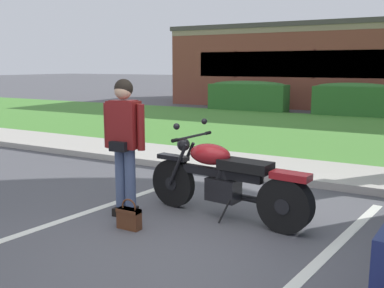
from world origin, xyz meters
name	(u,v)px	position (x,y,z in m)	size (l,w,h in m)	color
ground_plane	(200,247)	(0.00, 0.00, 0.00)	(140.00, 140.00, 0.00)	#4C4C51
curb_strip	(285,179)	(0.00, 2.92, 0.06)	(60.00, 0.20, 0.12)	#ADA89E
concrete_walk	(300,170)	(0.00, 3.77, 0.04)	(60.00, 1.50, 0.08)	#ADA89E
grass_lawn	(349,133)	(0.00, 8.68, 0.03)	(60.00, 8.30, 0.06)	#478433
stall_stripe_0	(83,213)	(-1.79, 0.20, 0.00)	(0.12, 4.40, 0.01)	silver
stall_stripe_1	(317,263)	(1.17, 0.20, 0.00)	(0.12, 4.40, 0.01)	silver
motorcycle	(231,181)	(-0.07, 0.93, 0.48)	(2.24, 0.82, 1.18)	black
rider_person	(124,137)	(-1.30, 0.45, 0.99)	(0.57, 0.32, 1.70)	black
handbag	(129,217)	(-0.96, 0.06, 0.14)	(0.28, 0.13, 0.36)	#562D19
hedge_left	(248,95)	(-4.78, 13.10, 0.65)	(3.23, 0.90, 1.24)	#336B2D
hedge_center_left	(353,99)	(-0.68, 13.10, 0.65)	(2.79, 0.90, 1.24)	#336B2D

